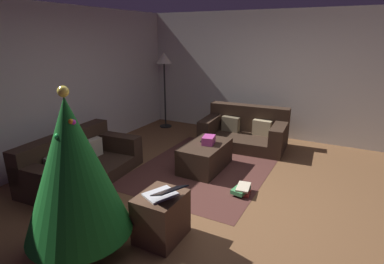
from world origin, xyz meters
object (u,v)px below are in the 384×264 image
at_px(side_table, 161,217).
at_px(book_stack, 242,190).
at_px(laptop, 164,193).
at_px(corner_lamp, 164,64).
at_px(couch_left, 79,162).
at_px(tv_remote, 205,142).
at_px(ottoman, 205,156).
at_px(christmas_tree, 73,169).
at_px(couch_right, 245,131).
at_px(gift_box, 209,140).

bearing_deg(side_table, book_stack, -19.03).
relative_size(laptop, corner_lamp, 0.29).
xyz_separation_m(couch_left, tv_remote, (1.29, -1.52, 0.18)).
bearing_deg(ottoman, couch_left, 128.42).
bearing_deg(corner_lamp, laptop, -147.35).
relative_size(christmas_tree, side_table, 3.28).
bearing_deg(book_stack, couch_left, 106.39).
bearing_deg(couch_right, gift_box, 79.37).
xyz_separation_m(couch_right, laptop, (-3.28, -0.22, 0.29)).
height_order(gift_box, christmas_tree, christmas_tree).
bearing_deg(couch_left, side_table, 67.52).
height_order(side_table, corner_lamp, corner_lamp).
relative_size(couch_right, christmas_tree, 0.97).
distance_m(couch_left, corner_lamp, 3.21).
distance_m(christmas_tree, book_stack, 2.33).
height_order(gift_box, book_stack, gift_box).
bearing_deg(laptop, gift_box, 11.41).
xyz_separation_m(couch_right, side_table, (-3.26, -0.16, -0.02)).
height_order(couch_left, side_table, couch_left).
bearing_deg(tv_remote, couch_right, -10.72).
bearing_deg(couch_right, christmas_tree, 80.14).
xyz_separation_m(couch_right, corner_lamp, (0.32, 2.09, 1.20)).
distance_m(couch_right, corner_lamp, 2.43).
height_order(tv_remote, corner_lamp, corner_lamp).
distance_m(couch_left, gift_box, 2.05).
height_order(couch_left, corner_lamp, corner_lamp).
relative_size(ottoman, side_table, 1.87).
bearing_deg(gift_box, couch_right, -6.79).
height_order(ottoman, christmas_tree, christmas_tree).
bearing_deg(christmas_tree, corner_lamp, 22.02).
height_order(ottoman, book_stack, ottoman).
relative_size(christmas_tree, corner_lamp, 0.98).
height_order(gift_box, tv_remote, gift_box).
relative_size(couch_right, corner_lamp, 0.95).
distance_m(couch_right, gift_box, 1.40).
xyz_separation_m(christmas_tree, corner_lamp, (4.16, 1.68, 0.55)).
distance_m(couch_right, ottoman, 1.42).
xyz_separation_m(gift_box, tv_remote, (0.02, 0.07, -0.05)).
xyz_separation_m(side_table, book_stack, (1.32, -0.46, -0.20)).
bearing_deg(side_table, gift_box, 9.81).
height_order(ottoman, side_table, side_table).
bearing_deg(christmas_tree, ottoman, -4.69).
xyz_separation_m(laptop, book_stack, (1.35, -0.40, -0.51)).
bearing_deg(corner_lamp, book_stack, -129.83).
height_order(tv_remote, christmas_tree, christmas_tree).
xyz_separation_m(ottoman, side_table, (-1.85, -0.37, 0.04)).
relative_size(couch_left, christmas_tree, 1.08).
bearing_deg(couch_left, christmas_tree, 43.85).
bearing_deg(couch_right, laptop, 90.05).
relative_size(ottoman, book_stack, 2.87).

